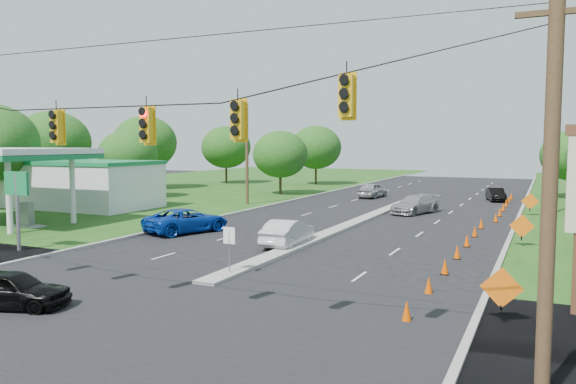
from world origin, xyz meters
The scene contains 40 objects.
ground centered at (0.00, 0.00, 0.00)m, with size 160.00×160.00×0.00m, color black.
grass_left centered at (-30.00, 20.00, 0.00)m, with size 40.00×160.00×0.06m, color #1E4714.
cross_street centered at (0.00, 0.00, 0.00)m, with size 160.00×14.00×0.02m, color black.
curb_left centered at (-10.10, 30.00, 0.00)m, with size 0.25×110.00×0.16m, color gray.
curb_right centered at (10.10, 30.00, 0.00)m, with size 0.25×110.00×0.16m, color gray.
median centered at (0.00, 21.00, 0.00)m, with size 1.00×34.00×0.18m, color gray.
median_sign centered at (0.00, 6.00, 1.46)m, with size 0.55×0.06×2.05m.
signal_span centered at (-0.05, -1.00, 4.97)m, with size 25.60×0.32×9.00m.
utility_pole_far_left centered at (-12.50, 30.00, 4.50)m, with size 0.28×0.28×9.00m, color #422D1C.
utility_pole_far_right centered at (12.50, 35.00, 4.50)m, with size 0.28×0.28×9.00m, color #422D1C.
gas_station centered at (-23.64, 20.24, 2.58)m, with size 18.40×19.70×5.20m.
cone_0 centered at (8.15, 3.00, 0.35)m, with size 0.32×0.32×0.70m, color #DE4800.
cone_1 centered at (8.15, 6.50, 0.35)m, with size 0.32×0.32×0.70m, color #DE4800.
cone_2 centered at (8.15, 10.00, 0.35)m, with size 0.32×0.32×0.70m, color #DE4800.
cone_3 centered at (8.15, 13.50, 0.35)m, with size 0.32×0.32×0.70m, color #DE4800.
cone_4 centered at (8.15, 17.00, 0.35)m, with size 0.32×0.32×0.70m, color #DE4800.
cone_5 centered at (8.15, 20.50, 0.35)m, with size 0.32×0.32×0.70m, color #DE4800.
cone_6 centered at (8.15, 24.00, 0.35)m, with size 0.32×0.32×0.70m, color #DE4800.
cone_7 centered at (8.75, 27.50, 0.35)m, with size 0.32×0.32×0.70m, color #DE4800.
cone_8 centered at (8.75, 31.00, 0.35)m, with size 0.32×0.32×0.70m, color #DE4800.
cone_9 centered at (8.75, 34.50, 0.35)m, with size 0.32×0.32×0.70m, color #DE4800.
cone_10 centered at (8.75, 38.00, 0.35)m, with size 0.32×0.32×0.70m, color #DE4800.
cone_11 centered at (8.75, 41.50, 0.35)m, with size 0.32×0.32×0.70m, color #DE4800.
cone_12 centered at (8.75, 45.00, 0.35)m, with size 0.32×0.32×0.70m, color #DE4800.
work_sign_0 centered at (10.80, 4.00, 1.09)m, with size 1.27×0.58×1.37m.
work_sign_1 centered at (10.80, 18.00, 1.09)m, with size 1.27×0.58×1.37m.
work_sign_2 centered at (10.80, 32.00, 1.09)m, with size 1.27×0.58×1.37m.
tree_2 centered at (-26.00, 30.00, 4.34)m, with size 5.88×5.88×6.86m.
tree_3 centered at (-32.00, 40.00, 5.58)m, with size 7.56×7.56×8.82m.
tree_4 centered at (-28.00, 52.00, 4.96)m, with size 6.72×6.72×7.84m.
tree_5 centered at (-14.00, 40.00, 4.34)m, with size 5.88×5.88×6.86m.
tree_6 centered at (-16.00, 55.00, 4.96)m, with size 6.72×6.72×7.84m.
tree_12 centered at (14.00, 48.00, 4.34)m, with size 5.88×5.88×6.86m.
tree_14 centered at (-34.00, 28.00, 5.58)m, with size 7.56×7.56×8.82m.
black_sedan centered at (-4.19, -1.16, 0.66)m, with size 1.56×3.88×1.32m, color black.
white_sedan centered at (-0.70, 13.27, 0.72)m, with size 1.53×4.38×1.44m, color #BDBDBD.
blue_pickup centered at (-8.28, 14.72, 0.75)m, with size 2.49×5.40×1.50m, color #09329B.
silver_car_far centered at (2.53, 30.07, 0.72)m, with size 2.02×4.97×1.44m, color gray.
silver_car_oncoming centered at (-4.20, 41.22, 0.76)m, with size 1.80×4.48×1.53m, color gray.
dark_car_receding centered at (7.50, 42.82, 0.64)m, with size 1.35×3.87×1.27m, color black.
Camera 1 is at (11.96, -13.91, 5.54)m, focal length 35.00 mm.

